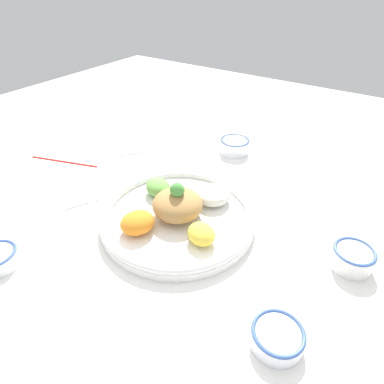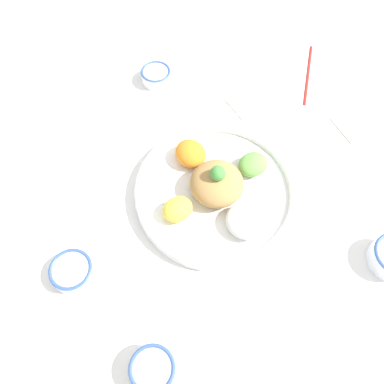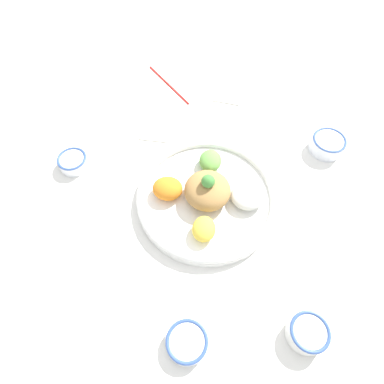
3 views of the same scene
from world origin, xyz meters
TOP-DOWN VIEW (x-y plane):
  - ground_plane at (0.00, 0.00)m, footprint 2.40×2.40m
  - salad_platter at (-0.03, 0.03)m, footprint 0.37×0.37m
  - sauce_bowl_red at (-0.35, 0.19)m, footprint 0.09×0.09m
  - rice_bowl_blue at (0.19, 0.35)m, footprint 0.08×0.08m
  - sauce_bowl_dark at (-0.41, -0.06)m, footprint 0.08×0.08m
  - rice_bowl_plain at (0.02, -0.36)m, footprint 0.10×0.10m
  - chopsticks_pair_near at (0.43, -0.00)m, footprint 0.22×0.09m
  - serving_spoon_main at (0.23, 0.15)m, footprint 0.08×0.13m
  - serving_spoon_extra at (0.27, -0.19)m, footprint 0.09×0.13m

SIDE VIEW (x-z plane):
  - ground_plane at x=0.00m, z-range 0.00..0.00m
  - serving_spoon_extra at x=0.27m, z-range 0.00..0.01m
  - serving_spoon_main at x=0.23m, z-range 0.00..0.01m
  - chopsticks_pair_near at x=0.43m, z-range 0.00..0.01m
  - sauce_bowl_red at x=-0.35m, z-range 0.00..0.03m
  - rice_bowl_blue at x=0.19m, z-range 0.00..0.04m
  - sauce_bowl_dark at x=-0.41m, z-range 0.00..0.05m
  - salad_platter at x=-0.03m, z-range -0.03..0.08m
  - rice_bowl_plain at x=0.02m, z-range 0.00..0.05m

